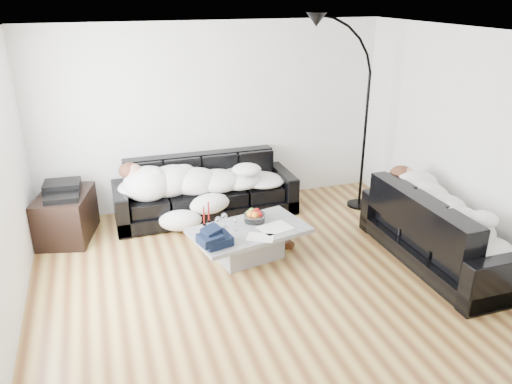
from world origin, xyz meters
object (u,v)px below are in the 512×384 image
object	(u,v)px
sofa_back	(205,188)
floor_lamp	(365,127)
coffee_table	(249,243)
wine_glass_a	(224,220)
wine_glass_b	(218,224)
stereo	(62,189)
shoes	(276,248)
candle_right	(209,212)
wine_glass_c	(236,224)
av_cabinet	(66,216)
fruit_bowl	(255,215)
sleeper_right	(444,211)
sleeper_back	(206,174)
candle_left	(204,216)
sofa_right	(442,228)

from	to	relation	value
sofa_back	floor_lamp	bearing A→B (deg)	-9.80
coffee_table	floor_lamp	size ratio (longest dim) A/B	0.56
coffee_table	wine_glass_a	bearing A→B (deg)	153.15
wine_glass_b	stereo	bearing A→B (deg)	145.08
shoes	candle_right	bearing A→B (deg)	152.10
wine_glass_c	shoes	xyz separation A→B (m)	(0.52, 0.03, -0.42)
shoes	wine_glass_b	bearing A→B (deg)	170.96
av_cabinet	fruit_bowl	bearing A→B (deg)	-12.14
av_cabinet	floor_lamp	xyz separation A→B (m)	(4.07, -0.28, 0.89)
candle_right	floor_lamp	world-z (taller)	floor_lamp
coffee_table	stereo	world-z (taller)	stereo
floor_lamp	sleeper_right	bearing A→B (deg)	-98.88
sleeper_right	av_cabinet	bearing A→B (deg)	64.17
sofa_back	wine_glass_c	distance (m)	1.36
sleeper_back	coffee_table	bearing A→B (deg)	-80.77
wine_glass_b	shoes	bearing A→B (deg)	-2.20
sofa_back	wine_glass_c	bearing A→B (deg)	-87.88
candle_left	candle_right	bearing A→B (deg)	43.54
shoes	sofa_right	bearing A→B (deg)	-31.36
sofa_back	sofa_right	xyz separation A→B (m)	(2.30, -2.12, 0.02)
candle_left	av_cabinet	size ratio (longest dim) A/B	0.27
wine_glass_b	av_cabinet	size ratio (longest dim) A/B	0.20
sleeper_right	shoes	bearing A→B (deg)	65.48
sleeper_back	sleeper_right	xyz separation A→B (m)	(2.30, -2.07, 0.01)
sleeper_right	candle_left	distance (m)	2.76
wine_glass_a	stereo	xyz separation A→B (m)	(-1.80, 1.12, 0.19)
sofa_back	candle_left	xyz separation A→B (m)	(-0.26, -1.10, 0.10)
sleeper_back	candle_left	world-z (taller)	sleeper_back
coffee_table	sleeper_right	bearing A→B (deg)	-19.98
av_cabinet	coffee_table	bearing A→B (deg)	-17.21
sleeper_right	av_cabinet	distance (m)	4.62
sleeper_back	sleeper_right	bearing A→B (deg)	-41.90
sleeper_right	fruit_bowl	bearing A→B (deg)	64.55
sleeper_right	wine_glass_b	distance (m)	2.58
wine_glass_a	stereo	size ratio (longest dim) A/B	0.40
sofa_back	stereo	world-z (taller)	sofa_back
coffee_table	wine_glass_b	bearing A→B (deg)	170.63
sofa_right	sleeper_right	xyz separation A→B (m)	(0.00, 0.00, 0.21)
sofa_right	shoes	xyz separation A→B (m)	(-1.73, 0.79, -0.38)
wine_glass_c	shoes	world-z (taller)	wine_glass_c
sleeper_right	shoes	xyz separation A→B (m)	(-1.73, 0.79, -0.59)
av_cabinet	floor_lamp	size ratio (longest dim) A/B	0.37
wine_glass_b	sofa_back	bearing A→B (deg)	83.81
candle_right	floor_lamp	bearing A→B (deg)	15.03
wine_glass_b	candle_right	bearing A→B (deg)	100.84
wine_glass_b	candle_left	world-z (taller)	candle_left
sleeper_right	wine_glass_c	size ratio (longest dim) A/B	10.83
wine_glass_b	stereo	distance (m)	2.09
shoes	floor_lamp	world-z (taller)	floor_lamp
sleeper_back	floor_lamp	world-z (taller)	floor_lamp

